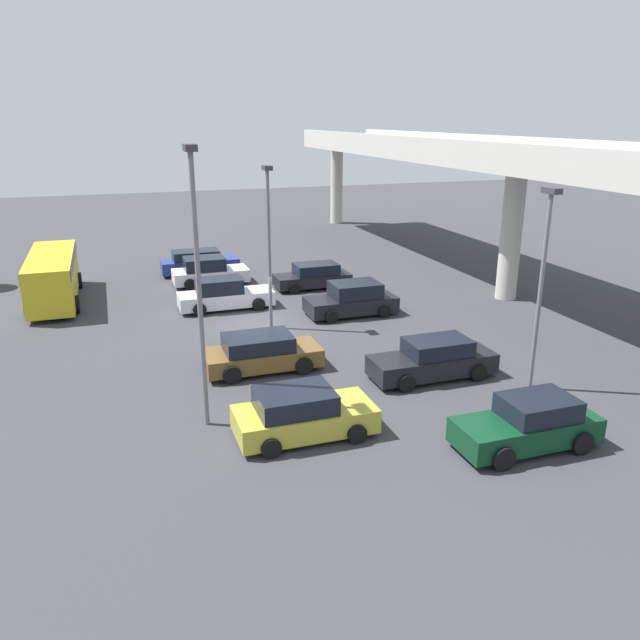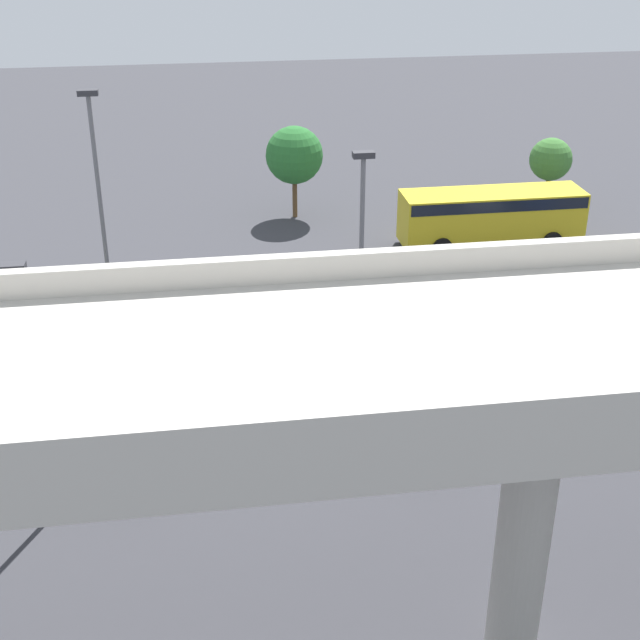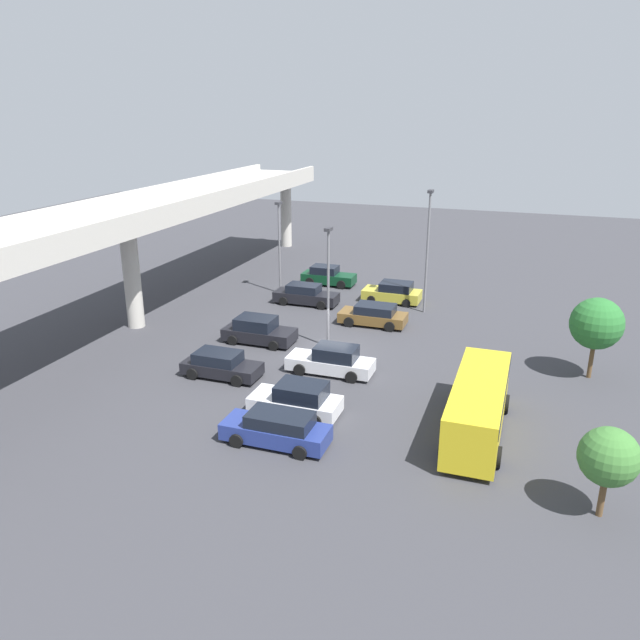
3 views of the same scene
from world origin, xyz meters
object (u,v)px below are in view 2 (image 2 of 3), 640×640
at_px(parked_car_1, 587,306).
at_px(lamp_post_by_overpass, 28,376).
at_px(parked_car_2, 577,388).
at_px(parked_car_6, 131,428).
at_px(shuttle_bus, 492,214).
at_px(lamp_post_mid_lot, 362,242).
at_px(parked_car_5, 218,330).
at_px(tree_front_centre, 294,155).
at_px(parked_car_3, 452,315).
at_px(tree_front_left, 551,160).
at_px(lamp_post_near_aisle, 99,194).
at_px(parked_car_7, 58,339).
at_px(parked_car_4, 410,404).

height_order(parked_car_1, lamp_post_by_overpass, lamp_post_by_overpass).
height_order(parked_car_2, parked_car_6, parked_car_6).
distance_m(shuttle_bus, lamp_post_mid_lot, 13.08).
bearing_deg(shuttle_bus, parked_car_5, 32.63).
distance_m(parked_car_1, parked_car_6, 17.74).
bearing_deg(tree_front_centre, lamp_post_by_overpass, 67.39).
bearing_deg(parked_car_3, tree_front_left, 146.19).
relative_size(parked_car_6, tree_front_left, 1.36).
distance_m(parked_car_6, tree_front_centre, 21.01).
xyz_separation_m(lamp_post_near_aisle, lamp_post_mid_lot, (-8.76, 4.42, -0.67)).
xyz_separation_m(parked_car_5, parked_car_7, (5.60, -0.05, 0.02)).
bearing_deg(parked_car_4, lamp_post_mid_lot, 9.55).
distance_m(parked_car_4, tree_front_centre, 19.74).
bearing_deg(lamp_post_mid_lot, parked_car_5, -18.74).
bearing_deg(parked_car_6, parked_car_7, 24.31).
relative_size(parked_car_7, lamp_post_by_overpass, 0.60).
xyz_separation_m(parked_car_5, lamp_post_mid_lot, (-4.86, 1.65, 3.72)).
height_order(parked_car_3, tree_front_left, tree_front_left).
xyz_separation_m(parked_car_2, lamp_post_mid_lot, (6.24, -4.17, 3.74)).
xyz_separation_m(lamp_post_near_aisle, lamp_post_by_overpass, (0.98, 11.74, -0.79)).
relative_size(parked_car_2, parked_car_5, 0.96).
xyz_separation_m(parked_car_6, lamp_post_mid_lot, (-7.71, -4.39, 3.71)).
relative_size(parked_car_3, lamp_post_by_overpass, 0.67).
distance_m(parked_car_6, lamp_post_near_aisle, 9.90).
height_order(parked_car_1, parked_car_6, parked_car_1).
bearing_deg(parked_car_2, parked_car_4, 92.51).
bearing_deg(lamp_post_by_overpass, tree_front_centre, -112.61).
bearing_deg(parked_car_1, parked_car_4, -54.68).
xyz_separation_m(parked_car_3, lamp_post_mid_lot, (3.79, 1.51, 3.68)).
height_order(parked_car_1, lamp_post_mid_lot, lamp_post_mid_lot).
relative_size(parked_car_2, shuttle_bus, 0.53).
relative_size(parked_car_1, tree_front_centre, 0.96).
xyz_separation_m(parked_car_2, tree_front_centre, (6.63, -19.32, 2.47)).
distance_m(parked_car_1, parked_car_4, 10.16).
height_order(parked_car_1, shuttle_bus, shuttle_bus).
bearing_deg(parked_car_7, lamp_post_by_overpass, 4.62).
bearing_deg(tree_front_left, shuttle_bus, 46.53).
height_order(parked_car_3, lamp_post_by_overpass, lamp_post_by_overpass).
bearing_deg(parked_car_1, lamp_post_near_aisle, -99.42).
relative_size(parked_car_2, lamp_post_mid_lot, 0.58).
xyz_separation_m(parked_car_4, parked_car_6, (8.45, -0.01, -0.05)).
height_order(parked_car_1, parked_car_7, parked_car_1).
bearing_deg(shuttle_bus, parked_car_1, 96.73).
bearing_deg(lamp_post_by_overpass, shuttle_bus, -135.90).
xyz_separation_m(lamp_post_mid_lot, tree_front_left, (-12.73, -14.86, -1.97)).
bearing_deg(parked_car_6, lamp_post_by_overpass, 145.28).
xyz_separation_m(shuttle_bus, lamp_post_mid_lot, (8.04, 9.91, 2.89)).
height_order(parked_car_3, tree_front_centre, tree_front_centre).
height_order(parked_car_6, shuttle_bus, shuttle_bus).
bearing_deg(tree_front_centre, tree_front_left, 178.73).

